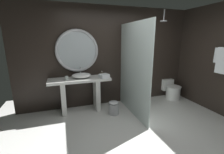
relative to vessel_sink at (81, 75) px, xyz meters
The scene contains 13 objects.
ground_plane 2.03m from the vessel_sink, 63.59° to the right, with size 5.76×5.76×0.00m, color silver.
back_wall_panel 0.94m from the vessel_sink, 18.77° to the left, with size 4.80×0.10×2.60m, color black.
side_wall_right 3.30m from the vessel_sink, 15.33° to the right, with size 0.10×2.47×2.60m, color black.
vanity_counter 0.36m from the vessel_sink, 140.88° to the right, with size 1.47×0.49×0.85m.
vessel_sink is the anchor object (origin of this frame).
tumbler_cup 0.37m from the vessel_sink, 164.37° to the right, with size 0.08×0.08×0.09m, color silver.
soap_dispenser 0.52m from the vessel_sink, ahead, with size 0.06×0.06×0.13m.
round_wall_mirror 0.61m from the vessel_sink, 105.15° to the left, with size 1.05×0.07×1.05m.
shower_glass_panel 1.27m from the vessel_sink, 25.96° to the right, with size 0.02×1.55×2.15m, color silver.
rain_shower_head 2.51m from the vessel_sink, ahead, with size 0.17×0.17×0.29m.
toilet 2.77m from the vessel_sink, ahead, with size 0.43×0.64×0.54m.
waste_bin 1.11m from the vessel_sink, 35.08° to the right, with size 0.24×0.24×0.33m.
folded_hand_towel 0.56m from the vessel_sink, 19.46° to the right, with size 0.21×0.19×0.09m, color white.
Camera 1 is at (-1.24, -2.09, 1.79)m, focal length 24.66 mm.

